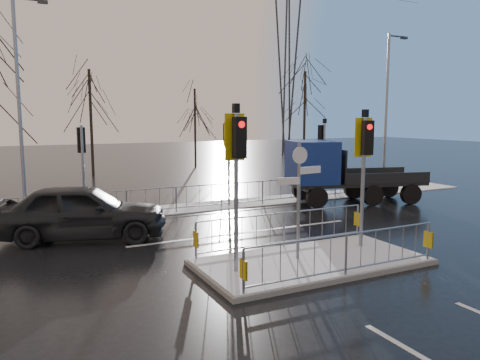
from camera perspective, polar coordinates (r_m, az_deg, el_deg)
name	(u,v)px	position (r m, az deg, el deg)	size (l,w,h in m)	color
ground	(311,264)	(12.62, 8.68, -10.11)	(120.00, 120.00, 0.00)	black
snow_verge	(194,207)	(20.04, -5.61, -3.34)	(30.00, 2.00, 0.04)	white
lane_markings	(319,268)	(12.36, 9.59, -10.49)	(8.00, 11.38, 0.01)	silver
traffic_island	(311,250)	(12.51, 8.65, -8.40)	(6.00, 3.04, 4.15)	#61605C
far_kerb_fixtures	(205,185)	(19.51, -4.31, -0.65)	(18.00, 0.65, 3.83)	gray
car_far_lane	(82,212)	(15.56, -18.70, -3.66)	(2.10, 5.21, 1.77)	black
flatbed_truck	(330,170)	(21.19, 10.91, 1.18)	(6.40, 3.68, 2.80)	black
tree_far_a	(90,102)	(32.20, -17.79, 9.07)	(3.75, 3.75, 7.08)	black
tree_far_b	(195,113)	(36.20, -5.52, 8.18)	(3.25, 3.25, 6.14)	black
tree_far_c	(305,100)	(37.28, 7.90, 9.61)	(4.00, 4.00, 7.55)	black
street_lamp_right	(387,106)	(25.36, 17.53, 8.57)	(1.25, 0.18, 8.00)	gray
street_lamp_left	(21,99)	(19.32, -25.16, 8.90)	(1.25, 0.18, 8.20)	gray
pylon_wires	(278,42)	(46.95, 4.61, 16.47)	(70.00, 2.38, 19.97)	#2D3033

